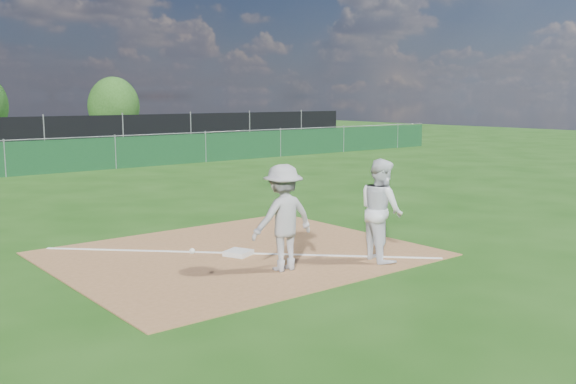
# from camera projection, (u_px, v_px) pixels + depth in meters

# --- Properties ---
(ground) EXTENTS (90.00, 90.00, 0.00)m
(ground) POSITION_uv_depth(u_px,v_px,m) (57.00, 194.00, 18.11)
(ground) COLOR #18430E
(ground) RESTS_ON ground
(infield_dirt) EXTENTS (6.00, 5.00, 0.02)m
(infield_dirt) POSITION_uv_depth(u_px,v_px,m) (238.00, 254.00, 11.19)
(infield_dirt) COLOR brown
(infield_dirt) RESTS_ON ground
(foul_line) EXTENTS (5.01, 5.01, 0.01)m
(foul_line) POSITION_uv_depth(u_px,v_px,m) (238.00, 253.00, 11.19)
(foul_line) COLOR white
(foul_line) RESTS_ON infield_dirt
(green_fence) EXTENTS (44.00, 0.05, 1.20)m
(green_fence) POSITION_uv_depth(u_px,v_px,m) (5.00, 160.00, 21.87)
(green_fence) COLOR #0E361A
(green_fence) RESTS_ON ground
(first_base) EXTENTS (0.53, 0.53, 0.08)m
(first_base) POSITION_uv_depth(u_px,v_px,m) (238.00, 253.00, 11.06)
(first_base) COLOR silver
(first_base) RESTS_ON infield_dirt
(play_at_first) EXTENTS (2.30, 0.69, 1.67)m
(play_at_first) POSITION_uv_depth(u_px,v_px,m) (283.00, 218.00, 10.02)
(play_at_first) COLOR #ACACAE
(play_at_first) RESTS_ON infield_dirt
(runner) EXTENTS (0.88, 1.00, 1.72)m
(runner) POSITION_uv_depth(u_px,v_px,m) (381.00, 210.00, 10.68)
(runner) COLOR white
(runner) RESTS_ON ground
(car_right) EXTENTS (4.38, 3.05, 1.18)m
(car_right) POSITION_uv_depth(u_px,v_px,m) (52.00, 135.00, 36.11)
(car_right) COLOR black
(car_right) RESTS_ON parking_lot
(tree_right) EXTENTS (3.41, 3.41, 4.04)m
(tree_right) POSITION_uv_depth(u_px,v_px,m) (114.00, 106.00, 43.01)
(tree_right) COLOR #382316
(tree_right) RESTS_ON ground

